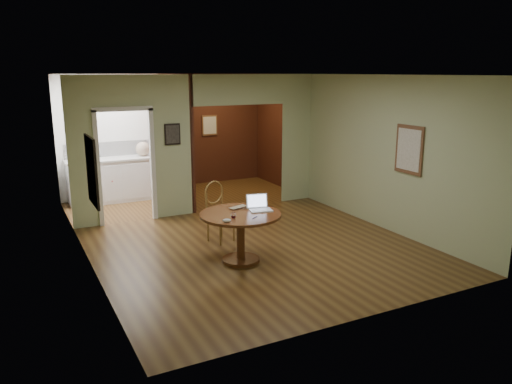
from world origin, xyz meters
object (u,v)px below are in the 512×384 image
dining_table (241,226)px  closed_laptop (240,208)px  chair (218,208)px  open_laptop (259,206)px

dining_table → closed_laptop: bearing=66.1°
dining_table → chair: 1.04m
chair → open_laptop: 1.05m
dining_table → open_laptop: size_ratio=3.24×
open_laptop → chair: bearing=117.1°
dining_table → open_laptop: open_laptop is taller
open_laptop → closed_laptop: bearing=154.6°
open_laptop → closed_laptop: size_ratio=1.23×
chair → open_laptop: bearing=-95.0°
open_laptop → closed_laptop: open_laptop is taller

